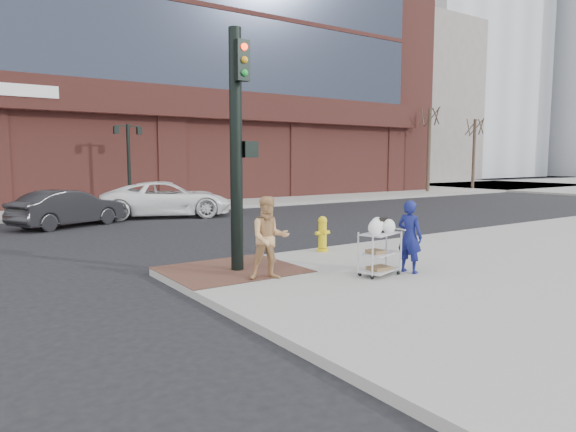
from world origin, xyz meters
TOP-DOWN VIEW (x-y plane):
  - ground at (0.00, 0.00)m, footprint 220.00×220.00m
  - sidewalk_far at (12.50, 32.00)m, footprint 65.00×36.00m
  - brick_curb_ramp at (-0.60, 0.90)m, footprint 2.80×2.40m
  - filler_block at (40.00, 38.00)m, footprint 14.00×20.00m
  - bare_tree_a at (24.00, 16.50)m, footprint 1.80×1.80m
  - bare_tree_b at (30.00, 17.00)m, footprint 1.80×1.80m
  - lamp_post at (2.00, 16.00)m, footprint 1.32×0.22m
  - traffic_signal_pole at (-0.48, 0.77)m, footprint 0.61×0.51m
  - woman_blue at (2.34, -1.42)m, footprint 0.47×0.61m
  - pedestrian_tan at (-0.38, -0.28)m, footprint 0.95×0.85m
  - sedan_dark at (-1.68, 11.54)m, footprint 4.40×3.05m
  - minivan_white at (2.57, 12.62)m, footprint 6.07×4.34m
  - utility_cart at (1.63, -1.27)m, footprint 0.95×0.70m
  - fire_hydrant at (2.37, 1.52)m, footprint 0.43×0.30m

SIDE VIEW (x-z plane):
  - ground at x=0.00m, z-range 0.00..0.00m
  - sidewalk_far at x=12.50m, z-range 0.00..0.15m
  - brick_curb_ramp at x=-0.60m, z-range 0.15..0.16m
  - fire_hydrant at x=2.37m, z-range 0.16..1.07m
  - utility_cart at x=1.63m, z-range 0.10..1.27m
  - sedan_dark at x=-1.68m, z-range 0.00..1.37m
  - minivan_white at x=2.57m, z-range 0.00..1.54m
  - woman_blue at x=2.34m, z-range 0.15..1.66m
  - pedestrian_tan at x=-0.38m, z-range 0.15..1.78m
  - lamp_post at x=2.00m, z-range 0.62..4.62m
  - traffic_signal_pole at x=-0.48m, z-range 0.33..5.33m
  - bare_tree_b at x=30.00m, z-range 2.44..9.14m
  - bare_tree_a at x=24.00m, z-range 2.67..9.87m
  - filler_block at x=40.00m, z-range 0.00..18.00m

